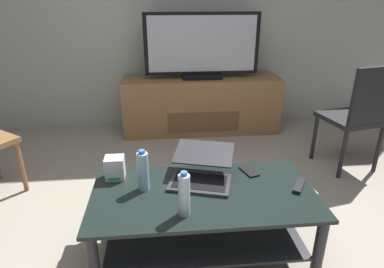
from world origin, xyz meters
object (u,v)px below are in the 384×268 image
at_px(coffee_table, 203,212).
at_px(water_bottle_far, 143,171).
at_px(water_bottle_near, 184,195).
at_px(dining_chair, 359,113).
at_px(laptop, 202,170).
at_px(media_cabinet, 201,105).
at_px(router_box, 115,168).
at_px(cell_phone, 249,171).
at_px(tv_remote, 299,186).
at_px(television, 202,47).

height_order(coffee_table, water_bottle_far, water_bottle_far).
bearing_deg(water_bottle_near, dining_chair, 35.09).
height_order(coffee_table, dining_chair, dining_chair).
xyz_separation_m(dining_chair, laptop, (-1.45, -0.77, -0.04)).
bearing_deg(dining_chair, media_cabinet, 139.04).
bearing_deg(water_bottle_far, dining_chair, 25.30).
height_order(router_box, cell_phone, router_box).
height_order(laptop, tv_remote, laptop).
bearing_deg(water_bottle_near, water_bottle_far, 129.09).
xyz_separation_m(television, water_bottle_near, (-0.36, -2.15, -0.40)).
relative_size(television, tv_remote, 7.64).
relative_size(media_cabinet, router_box, 12.60).
bearing_deg(router_box, tv_remote, -11.45).
bearing_deg(coffee_table, water_bottle_near, -123.09).
relative_size(media_cabinet, water_bottle_far, 7.01).
xyz_separation_m(laptop, tv_remote, (0.55, -0.15, -0.05)).
xyz_separation_m(coffee_table, tv_remote, (0.56, -0.00, 0.14)).
xyz_separation_m(dining_chair, water_bottle_far, (-1.79, -0.85, 0.01)).
height_order(dining_chair, router_box, dining_chair).
height_order(coffee_table, router_box, router_box).
xyz_separation_m(coffee_table, water_bottle_near, (-0.13, -0.19, 0.25)).
distance_m(coffee_table, television, 2.07).
xyz_separation_m(dining_chair, router_box, (-1.97, -0.70, -0.03)).
height_order(coffee_table, media_cabinet, media_cabinet).
bearing_deg(dining_chair, television, 139.62).
bearing_deg(coffee_table, water_bottle_far, 168.30).
distance_m(laptop, tv_remote, 0.58).
bearing_deg(water_bottle_far, media_cabinet, 73.30).
distance_m(media_cabinet, water_bottle_near, 2.21).
height_order(dining_chair, tv_remote, dining_chair).
distance_m(dining_chair, router_box, 2.09).
bearing_deg(television, dining_chair, -40.38).
xyz_separation_m(media_cabinet, cell_phone, (0.08, -1.77, 0.13)).
distance_m(water_bottle_near, water_bottle_far, 0.34).
relative_size(coffee_table, laptop, 2.71).
xyz_separation_m(dining_chair, water_bottle_near, (-1.58, -1.11, 0.01)).
bearing_deg(water_bottle_near, tv_remote, 15.43).
distance_m(dining_chair, water_bottle_near, 1.93).
relative_size(cell_phone, tv_remote, 0.88).
bearing_deg(tv_remote, water_bottle_near, -132.25).
height_order(coffee_table, cell_phone, cell_phone).
bearing_deg(laptop, dining_chair, 28.08).
relative_size(television, dining_chair, 1.28).
distance_m(router_box, water_bottle_far, 0.23).
relative_size(media_cabinet, water_bottle_near, 7.02).
relative_size(dining_chair, water_bottle_near, 3.86).
bearing_deg(coffee_table, television, 83.18).
distance_m(router_box, cell_phone, 0.84).
height_order(dining_chair, laptop, dining_chair).
relative_size(dining_chair, tv_remote, 5.97).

